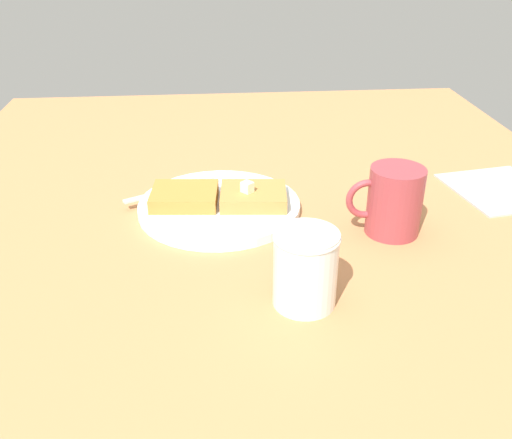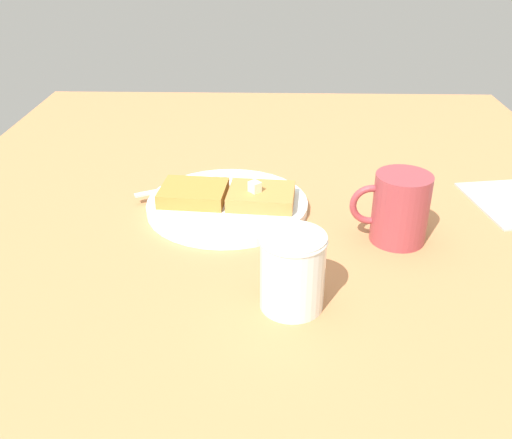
{
  "view_description": "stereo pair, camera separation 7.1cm",
  "coord_description": "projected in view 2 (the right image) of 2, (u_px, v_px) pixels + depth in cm",
  "views": [
    {
      "loc": [
        7.27,
        83.05,
        41.03
      ],
      "look_at": [
        1.84,
        20.33,
        7.16
      ],
      "focal_mm": 40.0,
      "sensor_mm": 36.0,
      "label": 1
    },
    {
      "loc": [
        0.13,
        83.26,
        41.03
      ],
      "look_at": [
        1.84,
        20.33,
        7.16
      ],
      "focal_mm": 40.0,
      "sensor_mm": 36.0,
      "label": 2
    }
  ],
  "objects": [
    {
      "name": "coffee_mug",
      "position": [
        400.0,
        208.0,
        0.74
      ],
      "size": [
        10.27,
        7.26,
        9.35
      ],
      "color": "#96383F",
      "rests_on": "table_surface"
    },
    {
      "name": "toast_slice_middle",
      "position": [
        194.0,
        193.0,
        0.83
      ],
      "size": [
        10.04,
        8.56,
        2.01
      ],
      "primitive_type": "cube",
      "rotation": [
        0.0,
        0.0,
        -0.08
      ],
      "color": "#B07832",
      "rests_on": "plate"
    },
    {
      "name": "table_surface",
      "position": [
        271.0,
        192.0,
        0.92
      ],
      "size": [
        105.75,
        105.75,
        2.66
      ],
      "primitive_type": "cube",
      "color": "#B67749",
      "rests_on": "ground"
    },
    {
      "name": "fork",
      "position": [
        193.0,
        184.0,
        0.88
      ],
      "size": [
        14.83,
        8.71,
        0.36
      ],
      "color": "silver",
      "rests_on": "plate"
    },
    {
      "name": "butter_pat_primary",
      "position": [
        256.0,
        187.0,
        0.81
      ],
      "size": [
        2.04,
        2.05,
        1.53
      ],
      "primitive_type": "cube",
      "rotation": [
        0.0,
        0.0,
        2.31
      ],
      "color": "#F0F1C5",
      "rests_on": "toast_slice_left"
    },
    {
      "name": "toast_slice_left",
      "position": [
        262.0,
        196.0,
        0.82
      ],
      "size": [
        10.04,
        8.56,
        2.01
      ],
      "primitive_type": "cube",
      "rotation": [
        0.0,
        0.0,
        -0.08
      ],
      "color": "#B57C3D",
      "rests_on": "plate"
    },
    {
      "name": "plate",
      "position": [
        228.0,
        204.0,
        0.84
      ],
      "size": [
        23.51,
        23.51,
        1.32
      ],
      "color": "white",
      "rests_on": "table_surface"
    },
    {
      "name": "syrup_jar",
      "position": [
        294.0,
        273.0,
        0.61
      ],
      "size": [
        7.25,
        7.25,
        8.84
      ],
      "color": "#58280E",
      "rests_on": "table_surface"
    }
  ]
}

